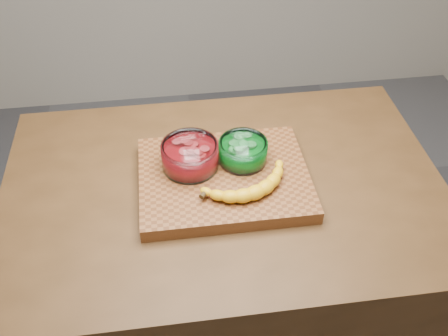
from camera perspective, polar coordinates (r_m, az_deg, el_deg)
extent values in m
cube|color=#4A2E16|center=(1.70, 0.00, -12.69)|extent=(1.20, 0.80, 0.90)
cube|color=brown|center=(1.34, 0.00, -1.25)|extent=(0.45, 0.35, 0.04)
cylinder|color=white|center=(1.33, -3.90, 1.41)|extent=(0.15, 0.15, 0.07)
cylinder|color=red|center=(1.33, -3.88, 1.08)|extent=(0.13, 0.13, 0.04)
cylinder|color=#EA494E|center=(1.32, -3.93, 2.03)|extent=(0.12, 0.12, 0.02)
cylinder|color=white|center=(1.35, 2.18, 1.92)|extent=(0.13, 0.13, 0.06)
cylinder|color=#09851E|center=(1.35, 2.17, 1.65)|extent=(0.11, 0.11, 0.04)
cylinder|color=#61CE68|center=(1.33, 2.20, 2.51)|extent=(0.10, 0.10, 0.02)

